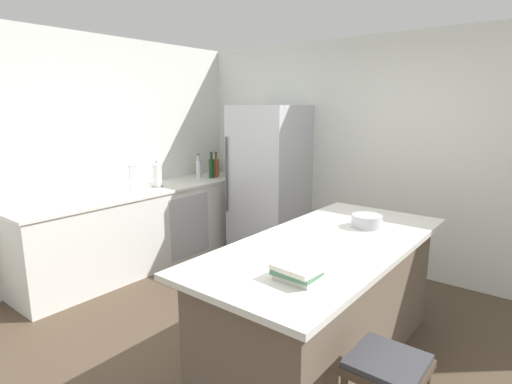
{
  "coord_description": "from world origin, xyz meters",
  "views": [
    {
      "loc": [
        1.76,
        -2.18,
        1.84
      ],
      "look_at": [
        -0.71,
        0.93,
        1.0
      ],
      "focal_mm": 28.45,
      "sensor_mm": 36.0,
      "label": 1
    }
  ],
  "objects_px": {
    "sink_faucet": "(131,177)",
    "soda_bottle": "(199,168)",
    "vinegar_bottle": "(216,168)",
    "cookbook_stack": "(297,272)",
    "syrup_bottle": "(229,166)",
    "whiskey_bottle": "(216,166)",
    "refrigerator": "(269,181)",
    "wine_bottle": "(212,168)",
    "paper_towel_roll": "(157,176)",
    "mixing_bowl": "(367,221)",
    "kitchen_island": "(326,300)",
    "gin_bottle": "(227,165)",
    "bar_stool": "(386,380)"
  },
  "relations": [
    {
      "from": "wine_bottle",
      "to": "soda_bottle",
      "type": "bearing_deg",
      "value": -147.58
    },
    {
      "from": "syrup_bottle",
      "to": "refrigerator",
      "type": "bearing_deg",
      "value": -11.91
    },
    {
      "from": "sink_faucet",
      "to": "wine_bottle",
      "type": "relative_size",
      "value": 0.87
    },
    {
      "from": "cookbook_stack",
      "to": "mixing_bowl",
      "type": "bearing_deg",
      "value": 95.29
    },
    {
      "from": "whiskey_bottle",
      "to": "cookbook_stack",
      "type": "height_order",
      "value": "whiskey_bottle"
    },
    {
      "from": "sink_faucet",
      "to": "soda_bottle",
      "type": "height_order",
      "value": "soda_bottle"
    },
    {
      "from": "syrup_bottle",
      "to": "wine_bottle",
      "type": "relative_size",
      "value": 0.84
    },
    {
      "from": "refrigerator",
      "to": "soda_bottle",
      "type": "distance_m",
      "value": 1.0
    },
    {
      "from": "refrigerator",
      "to": "vinegar_bottle",
      "type": "relative_size",
      "value": 6.28
    },
    {
      "from": "soda_bottle",
      "to": "mixing_bowl",
      "type": "bearing_deg",
      "value": -15.93
    },
    {
      "from": "bar_stool",
      "to": "vinegar_bottle",
      "type": "distance_m",
      "value": 3.84
    },
    {
      "from": "gin_bottle",
      "to": "wine_bottle",
      "type": "relative_size",
      "value": 1.01
    },
    {
      "from": "bar_stool",
      "to": "cookbook_stack",
      "type": "height_order",
      "value": "cookbook_stack"
    },
    {
      "from": "whiskey_bottle",
      "to": "cookbook_stack",
      "type": "distance_m",
      "value": 3.55
    },
    {
      "from": "wine_bottle",
      "to": "paper_towel_roll",
      "type": "bearing_deg",
      "value": -95.98
    },
    {
      "from": "wine_bottle",
      "to": "kitchen_island",
      "type": "bearing_deg",
      "value": -28.78
    },
    {
      "from": "refrigerator",
      "to": "cookbook_stack",
      "type": "bearing_deg",
      "value": -50.5
    },
    {
      "from": "wine_bottle",
      "to": "soda_bottle",
      "type": "distance_m",
      "value": 0.18
    },
    {
      "from": "paper_towel_roll",
      "to": "mixing_bowl",
      "type": "relative_size",
      "value": 1.31
    },
    {
      "from": "wine_bottle",
      "to": "vinegar_bottle",
      "type": "bearing_deg",
      "value": 86.61
    },
    {
      "from": "wine_bottle",
      "to": "mixing_bowl",
      "type": "relative_size",
      "value": 1.46
    },
    {
      "from": "bar_stool",
      "to": "soda_bottle",
      "type": "bearing_deg",
      "value": 149.75
    },
    {
      "from": "paper_towel_roll",
      "to": "mixing_bowl",
      "type": "height_order",
      "value": "paper_towel_roll"
    },
    {
      "from": "paper_towel_roll",
      "to": "wine_bottle",
      "type": "height_order",
      "value": "wine_bottle"
    },
    {
      "from": "kitchen_island",
      "to": "cookbook_stack",
      "type": "height_order",
      "value": "cookbook_stack"
    },
    {
      "from": "mixing_bowl",
      "to": "kitchen_island",
      "type": "bearing_deg",
      "value": -98.18
    },
    {
      "from": "kitchen_island",
      "to": "cookbook_stack",
      "type": "relative_size",
      "value": 8.49
    },
    {
      "from": "syrup_bottle",
      "to": "whiskey_bottle",
      "type": "bearing_deg",
      "value": -106.56
    },
    {
      "from": "refrigerator",
      "to": "mixing_bowl",
      "type": "bearing_deg",
      "value": -31.57
    },
    {
      "from": "paper_towel_roll",
      "to": "soda_bottle",
      "type": "height_order",
      "value": "soda_bottle"
    },
    {
      "from": "kitchen_island",
      "to": "cookbook_stack",
      "type": "distance_m",
      "value": 0.87
    },
    {
      "from": "sink_faucet",
      "to": "vinegar_bottle",
      "type": "relative_size",
      "value": 1.02
    },
    {
      "from": "bar_stool",
      "to": "kitchen_island",
      "type": "bearing_deg",
      "value": 136.14
    },
    {
      "from": "paper_towel_roll",
      "to": "whiskey_bottle",
      "type": "bearing_deg",
      "value": 90.85
    },
    {
      "from": "kitchen_island",
      "to": "paper_towel_roll",
      "type": "distance_m",
      "value": 2.67
    },
    {
      "from": "syrup_bottle",
      "to": "whiskey_bottle",
      "type": "distance_m",
      "value": 0.21
    },
    {
      "from": "paper_towel_roll",
      "to": "syrup_bottle",
      "type": "xyz_separation_m",
      "value": [
        0.04,
        1.22,
        -0.02
      ]
    },
    {
      "from": "refrigerator",
      "to": "syrup_bottle",
      "type": "height_order",
      "value": "refrigerator"
    },
    {
      "from": "sink_faucet",
      "to": "refrigerator",
      "type": "bearing_deg",
      "value": 56.17
    },
    {
      "from": "refrigerator",
      "to": "sink_faucet",
      "type": "bearing_deg",
      "value": -123.83
    },
    {
      "from": "bar_stool",
      "to": "soda_bottle",
      "type": "distance_m",
      "value": 3.88
    },
    {
      "from": "vinegar_bottle",
      "to": "wine_bottle",
      "type": "relative_size",
      "value": 0.85
    },
    {
      "from": "vinegar_bottle",
      "to": "wine_bottle",
      "type": "xyz_separation_m",
      "value": [
        -0.01,
        -0.09,
        0.02
      ]
    },
    {
      "from": "whiskey_bottle",
      "to": "paper_towel_roll",
      "type": "bearing_deg",
      "value": -89.15
    },
    {
      "from": "bar_stool",
      "to": "paper_towel_roll",
      "type": "bearing_deg",
      "value": 159.73
    },
    {
      "from": "soda_bottle",
      "to": "cookbook_stack",
      "type": "bearing_deg",
      "value": -34.82
    },
    {
      "from": "bar_stool",
      "to": "wine_bottle",
      "type": "distance_m",
      "value": 3.8
    },
    {
      "from": "kitchen_island",
      "to": "mixing_bowl",
      "type": "height_order",
      "value": "mixing_bowl"
    },
    {
      "from": "refrigerator",
      "to": "gin_bottle",
      "type": "relative_size",
      "value": 5.28
    },
    {
      "from": "refrigerator",
      "to": "wine_bottle",
      "type": "xyz_separation_m",
      "value": [
        -0.79,
        -0.21,
        0.12
      ]
    }
  ]
}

